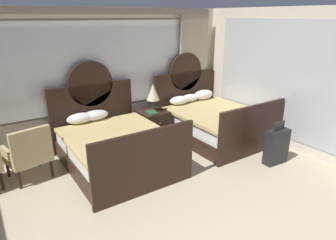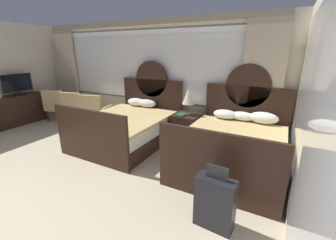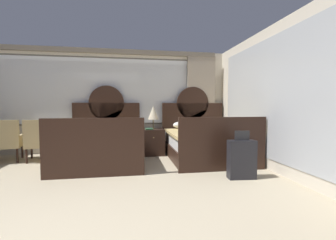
{
  "view_description": "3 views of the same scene",
  "coord_description": "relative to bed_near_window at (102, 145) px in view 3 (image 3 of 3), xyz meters",
  "views": [
    {
      "loc": [
        -1.57,
        -1.19,
        2.54
      ],
      "look_at": [
        1.31,
        3.09,
        0.7
      ],
      "focal_mm": 31.44,
      "sensor_mm": 36.0,
      "label": 1
    },
    {
      "loc": [
        3.23,
        -0.39,
        1.99
      ],
      "look_at": [
        1.55,
        2.76,
        0.85
      ],
      "focal_mm": 23.39,
      "sensor_mm": 36.0,
      "label": 2
    },
    {
      "loc": [
        0.91,
        -1.76,
        1.19
      ],
      "look_at": [
        1.64,
        2.71,
        0.93
      ],
      "focal_mm": 24.17,
      "sensor_mm": 36.0,
      "label": 3
    }
  ],
  "objects": [
    {
      "name": "wall_back_window",
      "position": [
        -0.29,
        1.13,
        1.07
      ],
      "size": [
        6.96,
        0.22,
        2.7
      ],
      "color": "beige",
      "rests_on": "ground_plane"
    },
    {
      "name": "wall_right_mirror",
      "position": [
        3.22,
        -1.34,
        0.98
      ],
      "size": [
        0.08,
        4.99,
        2.7
      ],
      "color": "beige",
      "rests_on": "ground_plane"
    },
    {
      "name": "bed_near_window",
      "position": [
        0.0,
        0.0,
        0.0
      ],
      "size": [
        1.69,
        2.14,
        1.74
      ],
      "color": "black",
      "rests_on": "ground_plane"
    },
    {
      "name": "bed_near_mirror",
      "position": [
        2.3,
        0.01,
        0.0
      ],
      "size": [
        1.69,
        2.14,
        1.74
      ],
      "color": "black",
      "rests_on": "ground_plane"
    },
    {
      "name": "nightstand_between_beds",
      "position": [
        1.15,
        0.6,
        -0.04
      ],
      "size": [
        0.56,
        0.58,
        0.64
      ],
      "color": "black",
      "rests_on": "ground_plane"
    },
    {
      "name": "table_lamp_on_nightstand",
      "position": [
        1.17,
        0.61,
        0.68
      ],
      "size": [
        0.27,
        0.27,
        0.58
      ],
      "color": "brown",
      "rests_on": "nightstand_between_beds"
    },
    {
      "name": "book_on_nightstand",
      "position": [
        1.06,
        0.49,
        0.29
      ],
      "size": [
        0.18,
        0.26,
        0.03
      ],
      "color": "#285133",
      "rests_on": "nightstand_between_beds"
    },
    {
      "name": "armchair_by_window_left",
      "position": [
        -1.34,
        0.32,
        0.11
      ],
      "size": [
        0.72,
        0.72,
        0.92
      ],
      "color": "tan",
      "rests_on": "ground_plane"
    },
    {
      "name": "armchair_by_window_centre",
      "position": [
        -2.07,
        0.32,
        0.11
      ],
      "size": [
        0.74,
        0.74,
        0.92
      ],
      "color": "tan",
      "rests_on": "ground_plane"
    },
    {
      "name": "suitcase_on_floor",
      "position": [
        2.43,
        -1.55,
        -0.04
      ],
      "size": [
        0.46,
        0.23,
        0.8
      ],
      "color": "black",
      "rests_on": "ground_plane"
    }
  ]
}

